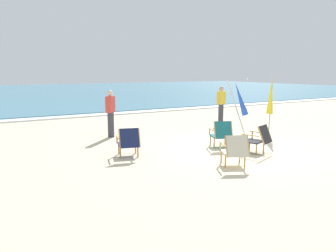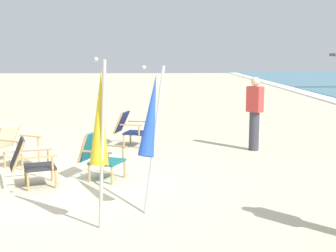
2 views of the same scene
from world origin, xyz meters
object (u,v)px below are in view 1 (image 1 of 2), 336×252
object	(u,v)px
umbrella_furled_blue	(240,99)
person_by_waterline	(221,105)
beach_chair_back_left	(235,150)
person_near_chairs	(111,113)
umbrella_furled_yellow	(271,98)
beach_chair_front_left	(129,141)
beach_chair_far_center	(259,138)
beach_chair_front_right	(221,133)

from	to	relation	value
umbrella_furled_blue	person_by_waterline	world-z (taller)	umbrella_furled_blue
beach_chair_back_left	person_near_chairs	xyz separation A→B (m)	(-1.29, 4.90, 0.41)
umbrella_furled_yellow	person_by_waterline	xyz separation A→B (m)	(0.44, 3.13, -0.55)
umbrella_furled_blue	person_by_waterline	xyz separation A→B (m)	(1.25, 2.53, -0.47)
person_by_waterline	umbrella_furled_yellow	bearing A→B (deg)	-97.97
beach_chair_back_left	umbrella_furled_blue	size ratio (longest dim) A/B	0.46
person_near_chairs	beach_chair_front_left	bearing A→B (deg)	-101.03
beach_chair_front_left	beach_chair_back_left	distance (m)	2.79
umbrella_furled_yellow	beach_chair_front_left	bearing A→B (deg)	179.47
umbrella_furled_blue	beach_chair_far_center	bearing A→B (deg)	-118.91
beach_chair_front_right	person_by_waterline	world-z (taller)	person_by_waterline
beach_chair_back_left	person_by_waterline	bearing A→B (deg)	53.70
beach_chair_far_center	beach_chair_back_left	size ratio (longest dim) A/B	0.93
beach_chair_back_left	person_by_waterline	world-z (taller)	person_by_waterline
beach_chair_front_left	umbrella_furled_yellow	world-z (taller)	umbrella_furled_yellow
person_near_chairs	person_by_waterline	distance (m)	5.10
beach_chair_far_center	umbrella_furled_yellow	distance (m)	2.54
umbrella_furled_yellow	beach_chair_front_right	bearing A→B (deg)	-172.44
umbrella_furled_blue	person_near_chairs	size ratio (longest dim) A/B	1.23
beach_chair_front_left	person_near_chairs	xyz separation A→B (m)	(0.54, 2.80, 0.41)
beach_chair_far_center	umbrella_furled_blue	xyz separation A→B (m)	(1.09, 1.98, 0.88)
beach_chair_back_left	person_near_chairs	size ratio (longest dim) A/B	0.57
beach_chair_far_center	person_near_chairs	bearing A→B (deg)	123.03
umbrella_furled_blue	person_near_chairs	xyz separation A→B (m)	(-3.84, 2.24, -0.47)
beach_chair_back_left	beach_chair_front_left	bearing A→B (deg)	131.13
umbrella_furled_yellow	person_near_chairs	distance (m)	5.48
beach_chair_back_left	umbrella_furled_yellow	bearing A→B (deg)	31.34
beach_chair_far_center	beach_chair_back_left	xyz separation A→B (m)	(-1.46, -0.67, -0.00)
umbrella_furled_blue	beach_chair_front_right	bearing A→B (deg)	-149.29
beach_chair_far_center	beach_chair_back_left	distance (m)	1.61
beach_chair_front_right	person_by_waterline	xyz separation A→B (m)	(2.79, 3.44, 0.41)
beach_chair_back_left	beach_chair_front_right	bearing A→B (deg)	59.73
umbrella_furled_blue	person_near_chairs	distance (m)	4.47
beach_chair_back_left	person_by_waterline	xyz separation A→B (m)	(3.81, 5.18, 0.41)
person_near_chairs	person_by_waterline	bearing A→B (deg)	3.22
person_by_waterline	person_near_chairs	bearing A→B (deg)	-176.78
beach_chair_front_right	beach_chair_back_left	world-z (taller)	beach_chair_front_right
beach_chair_back_left	umbrella_furled_blue	bearing A→B (deg)	46.10
person_by_waterline	umbrella_furled_blue	bearing A→B (deg)	-116.37
umbrella_furled_yellow	beach_chair_back_left	bearing A→B (deg)	-148.66
beach_chair_back_left	umbrella_furled_yellow	xyz separation A→B (m)	(3.37, 2.05, 0.96)
umbrella_furled_blue	umbrella_furled_yellow	xyz separation A→B (m)	(0.82, -0.60, 0.08)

